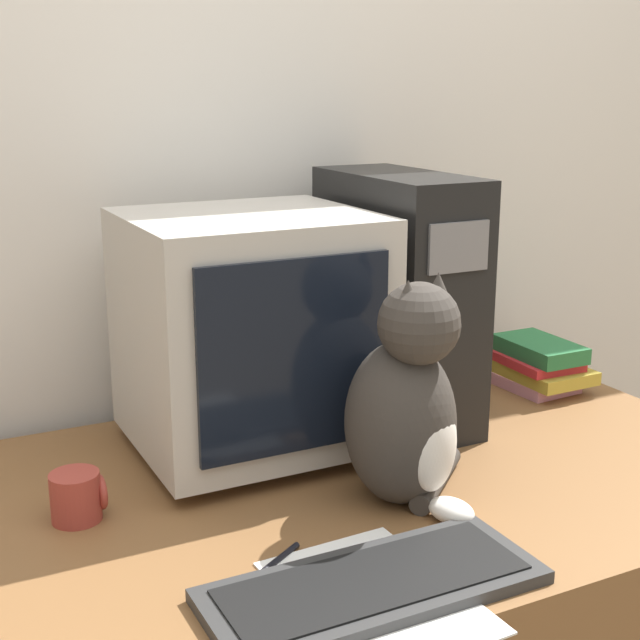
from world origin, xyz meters
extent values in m
cube|color=silver|center=(0.00, 0.93, 1.25)|extent=(7.00, 0.05, 2.50)
cube|color=#BCB7AD|center=(-0.10, 0.62, 0.76)|extent=(0.28, 0.22, 0.02)
cube|color=#BCB7AD|center=(-0.10, 0.62, 0.97)|extent=(0.40, 0.37, 0.40)
cube|color=black|center=(-0.10, 0.43, 0.97)|extent=(0.32, 0.01, 0.31)
cube|color=black|center=(0.21, 0.64, 0.98)|extent=(0.17, 0.38, 0.48)
cube|color=slate|center=(0.21, 0.44, 1.11)|extent=(0.12, 0.01, 0.09)
cube|color=#2D2D2D|center=(-0.14, 0.11, 0.75)|extent=(0.45, 0.18, 0.02)
cube|color=black|center=(-0.14, 0.11, 0.76)|extent=(0.40, 0.14, 0.00)
ellipsoid|color=#38332D|center=(0.03, 0.32, 0.87)|extent=(0.21, 0.22, 0.26)
ellipsoid|color=white|center=(0.05, 0.26, 0.86)|extent=(0.10, 0.08, 0.14)
sphere|color=#38332D|center=(0.04, 0.29, 1.04)|extent=(0.16, 0.16, 0.12)
cone|color=#38332D|center=(0.01, 0.28, 1.09)|extent=(0.04, 0.04, 0.04)
cone|color=#38332D|center=(0.08, 0.31, 1.09)|extent=(0.04, 0.04, 0.04)
ellipsoid|color=white|center=(0.06, 0.22, 0.76)|extent=(0.07, 0.09, 0.04)
cylinder|color=#38332D|center=(0.10, 0.33, 0.76)|extent=(0.18, 0.16, 0.03)
cube|color=pink|center=(0.57, 0.64, 0.76)|extent=(0.14, 0.16, 0.03)
cube|color=gold|center=(0.58, 0.64, 0.78)|extent=(0.15, 0.21, 0.03)
cube|color=red|center=(0.57, 0.64, 0.81)|extent=(0.14, 0.17, 0.02)
cube|color=#28703D|center=(0.57, 0.64, 0.83)|extent=(0.12, 0.19, 0.03)
cylinder|color=black|center=(-0.24, 0.22, 0.75)|extent=(0.12, 0.08, 0.01)
cube|color=white|center=(-0.14, 0.10, 0.75)|extent=(0.22, 0.30, 0.00)
cylinder|color=#9E382D|center=(-0.44, 0.48, 0.78)|extent=(0.07, 0.07, 0.08)
torus|color=#9E382D|center=(-0.40, 0.48, 0.78)|extent=(0.01, 0.05, 0.05)
camera|label=1|loc=(-0.66, -0.77, 1.38)|focal=50.00mm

